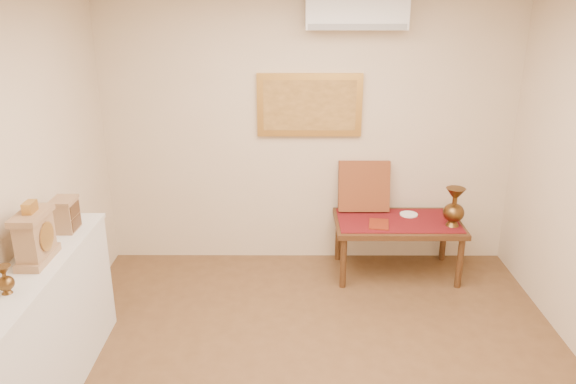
{
  "coord_description": "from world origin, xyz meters",
  "views": [
    {
      "loc": [
        -0.19,
        -3.07,
        2.64
      ],
      "look_at": [
        -0.2,
        1.15,
        1.11
      ],
      "focal_mm": 35.0,
      "sensor_mm": 36.0,
      "label": 1
    }
  ],
  "objects_px": {
    "display_ledge": "(37,342)",
    "low_table": "(398,227)",
    "brass_urn_tall": "(455,203)",
    "mantel_clock": "(35,236)",
    "wooden_chest": "(65,214)"
  },
  "relations": [
    {
      "from": "low_table",
      "to": "brass_urn_tall",
      "type": "bearing_deg",
      "value": -14.02
    },
    {
      "from": "wooden_chest",
      "to": "display_ledge",
      "type": "bearing_deg",
      "value": -90.88
    },
    {
      "from": "brass_urn_tall",
      "to": "display_ledge",
      "type": "xyz_separation_m",
      "value": [
        -3.16,
        -1.76,
        -0.29
      ]
    },
    {
      "from": "brass_urn_tall",
      "to": "wooden_chest",
      "type": "relative_size",
      "value": 1.84
    },
    {
      "from": "wooden_chest",
      "to": "brass_urn_tall",
      "type": "bearing_deg",
      "value": 18.9
    },
    {
      "from": "wooden_chest",
      "to": "low_table",
      "type": "height_order",
      "value": "wooden_chest"
    },
    {
      "from": "display_ledge",
      "to": "mantel_clock",
      "type": "bearing_deg",
      "value": 86.18
    },
    {
      "from": "brass_urn_tall",
      "to": "low_table",
      "type": "height_order",
      "value": "brass_urn_tall"
    },
    {
      "from": "display_ledge",
      "to": "low_table",
      "type": "height_order",
      "value": "display_ledge"
    },
    {
      "from": "brass_urn_tall",
      "to": "display_ledge",
      "type": "bearing_deg",
      "value": -150.89
    },
    {
      "from": "display_ledge",
      "to": "wooden_chest",
      "type": "relative_size",
      "value": 8.28
    },
    {
      "from": "mantel_clock",
      "to": "display_ledge",
      "type": "bearing_deg",
      "value": -93.82
    },
    {
      "from": "brass_urn_tall",
      "to": "mantel_clock",
      "type": "distance_m",
      "value": 3.54
    },
    {
      "from": "brass_urn_tall",
      "to": "wooden_chest",
      "type": "distance_m",
      "value": 3.34
    },
    {
      "from": "mantel_clock",
      "to": "brass_urn_tall",
      "type": "bearing_deg",
      "value": 26.58
    }
  ]
}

